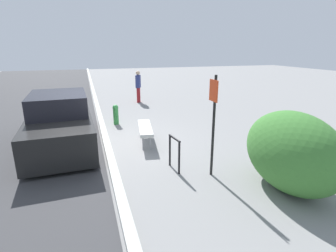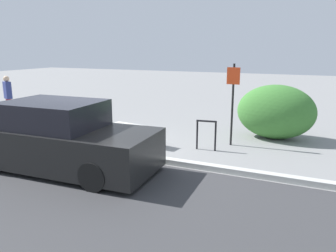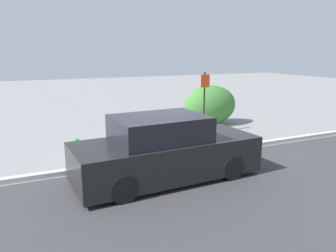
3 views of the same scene
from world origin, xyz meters
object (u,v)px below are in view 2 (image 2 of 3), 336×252
at_px(bike_rack, 206,132).
at_px(parked_car_near, 60,139).
at_px(bench, 136,128).
at_px(fire_hydrant, 57,127).
at_px(sign_post, 233,97).
at_px(pedestrian, 8,96).

bearing_deg(bike_rack, parked_car_near, -134.21).
distance_m(bench, fire_hydrant, 2.44).
distance_m(bench, parked_car_near, 2.52).
distance_m(sign_post, fire_hydrant, 5.25).
bearing_deg(fire_hydrant, pedestrian, 156.89).
relative_size(fire_hydrant, parked_car_near, 0.17).
bearing_deg(parked_car_near, sign_post, 45.13).
distance_m(bike_rack, parked_car_near, 3.77).
relative_size(bike_rack, pedestrian, 0.49).
height_order(fire_hydrant, parked_car_near, parked_car_near).
xyz_separation_m(bench, bike_rack, (2.04, 0.26, 0.03)).
height_order(bench, bike_rack, bike_rack).
relative_size(sign_post, pedestrian, 1.38).
xyz_separation_m(sign_post, fire_hydrant, (-4.90, -1.60, -0.98)).
height_order(bench, parked_car_near, parked_car_near).
height_order(bench, sign_post, sign_post).
height_order(bike_rack, parked_car_near, parked_car_near).
relative_size(sign_post, parked_car_near, 0.51).
height_order(pedestrian, parked_car_near, pedestrian).
xyz_separation_m(bike_rack, parked_car_near, (-2.62, -2.70, 0.19)).
bearing_deg(fire_hydrant, bike_rack, 11.27).
distance_m(fire_hydrant, pedestrian, 4.28).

